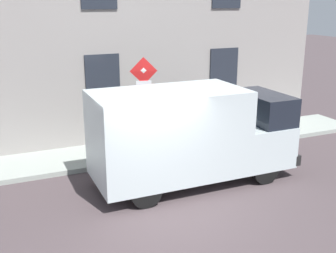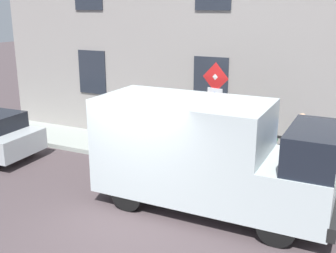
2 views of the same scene
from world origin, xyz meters
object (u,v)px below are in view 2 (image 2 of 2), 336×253
object	(u,v)px
sign_post_stacked	(215,106)
litter_bin	(193,149)
delivery_van	(208,153)
bicycle_red	(301,156)
bicycle_green	(268,151)
pedestrian	(300,143)

from	to	relation	value
sign_post_stacked	litter_bin	distance (m)	1.51
delivery_van	litter_bin	bearing A→B (deg)	120.62
delivery_van	bicycle_red	size ratio (longest dim) A/B	3.12
bicycle_green	litter_bin	bearing A→B (deg)	28.86
bicycle_green	sign_post_stacked	bearing A→B (deg)	44.20
sign_post_stacked	litter_bin	world-z (taller)	sign_post_stacked
delivery_van	bicycle_red	xyz separation A→B (m)	(3.06, -1.60, -0.82)
pedestrian	litter_bin	world-z (taller)	pedestrian
sign_post_stacked	bicycle_red	size ratio (longest dim) A/B	1.66
bicycle_red	pedestrian	bearing A→B (deg)	91.61
sign_post_stacked	bicycle_red	xyz separation A→B (m)	(1.15, -2.14, -1.42)
bicycle_green	litter_bin	distance (m)	2.14
bicycle_green	litter_bin	xyz separation A→B (m)	(-1.01, 1.89, 0.08)
bicycle_red	litter_bin	bearing A→B (deg)	19.84
bicycle_red	bicycle_green	world-z (taller)	same
sign_post_stacked	delivery_van	xyz separation A→B (m)	(-1.90, -0.55, -0.60)
delivery_van	pedestrian	size ratio (longest dim) A/B	3.10
bicycle_red	delivery_van	bearing A→B (deg)	62.58
bicycle_green	pedestrian	bearing A→B (deg)	147.98
bicycle_green	bicycle_red	bearing A→B (deg)	-179.19
sign_post_stacked	bicycle_red	bearing A→B (deg)	-61.70
sign_post_stacked	bicycle_green	world-z (taller)	sign_post_stacked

